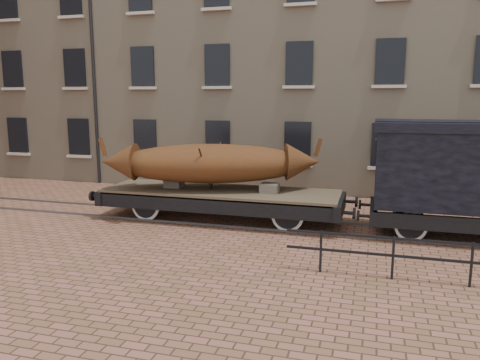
# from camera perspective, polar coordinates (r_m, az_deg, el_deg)

# --- Properties ---
(ground) EXTENTS (90.00, 90.00, 0.00)m
(ground) POSITION_cam_1_polar(r_m,az_deg,el_deg) (15.43, 0.20, -5.11)
(ground) COLOR brown
(warehouse_cream) EXTENTS (40.00, 10.19, 14.00)m
(warehouse_cream) POSITION_cam_1_polar(r_m,az_deg,el_deg) (24.52, 14.07, 16.69)
(warehouse_cream) COLOR tan
(warehouse_cream) RESTS_ON ground
(rail_track) EXTENTS (30.00, 1.52, 0.06)m
(rail_track) POSITION_cam_1_polar(r_m,az_deg,el_deg) (15.42, 0.20, -5.00)
(rail_track) COLOR #59595E
(rail_track) RESTS_ON ground
(flatcar_wagon) EXTENTS (8.76, 2.38, 1.32)m
(flatcar_wagon) POSITION_cam_1_polar(r_m,az_deg,el_deg) (15.45, -2.40, -1.95)
(flatcar_wagon) COLOR #4B3F2C
(flatcar_wagon) RESTS_ON ground
(iron_boat) EXTENTS (7.20, 3.67, 1.71)m
(iron_boat) POSITION_cam_1_polar(r_m,az_deg,el_deg) (15.37, -3.60, 2.07)
(iron_boat) COLOR #5B2C10
(iron_boat) RESTS_ON flatcar_wagon
(goods_van) EXTENTS (6.55, 2.39, 3.39)m
(goods_van) POSITION_cam_1_polar(r_m,az_deg,el_deg) (14.73, 27.25, 1.48)
(goods_van) COLOR black
(goods_van) RESTS_ON ground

